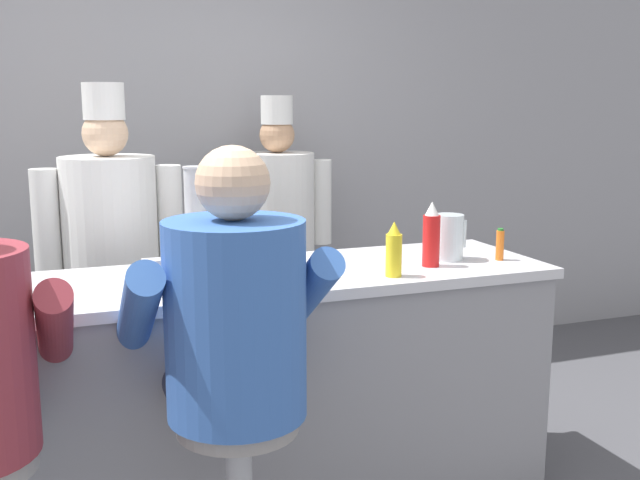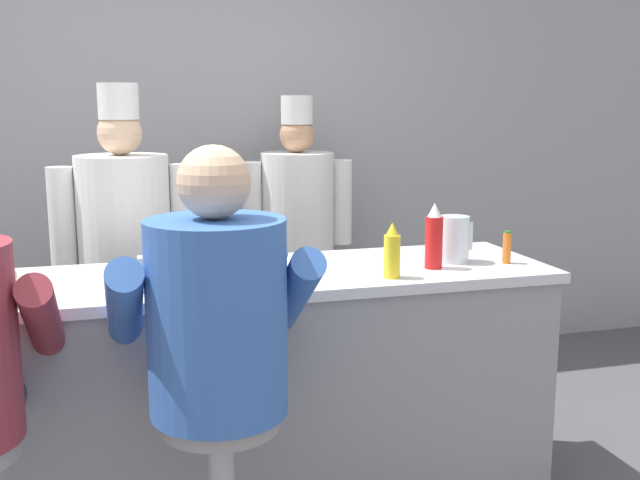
{
  "view_description": "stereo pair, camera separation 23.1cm",
  "coord_description": "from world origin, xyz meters",
  "views": [
    {
      "loc": [
        -0.63,
        -2.33,
        1.6
      ],
      "look_at": [
        0.36,
        0.3,
        1.07
      ],
      "focal_mm": 42.0,
      "sensor_mm": 36.0,
      "label": 1
    },
    {
      "loc": [
        -0.41,
        -2.4,
        1.6
      ],
      "look_at": [
        0.36,
        0.3,
        1.07
      ],
      "focal_mm": 42.0,
      "sensor_mm": 36.0,
      "label": 2
    }
  ],
  "objects": [
    {
      "name": "diner_counter",
      "position": [
        0.0,
        0.34,
        0.48
      ],
      "size": [
        2.53,
        0.67,
        0.95
      ],
      "color": "gray",
      "rests_on": "ground_plane"
    },
    {
      "name": "breakfast_plate",
      "position": [
        -0.08,
        0.31,
        0.97
      ],
      "size": [
        0.26,
        0.26,
        0.05
      ],
      "color": "white",
      "rests_on": "diner_counter"
    },
    {
      "name": "ketchup_bottle_red",
      "position": [
        0.8,
        0.22,
        1.07
      ],
      "size": [
        0.07,
        0.07,
        0.26
      ],
      "color": "red",
      "rests_on": "diner_counter"
    },
    {
      "name": "coffee_mug_blue",
      "position": [
        0.17,
        0.41,
        1.0
      ],
      "size": [
        0.14,
        0.09,
        0.09
      ],
      "color": "#4C7AB2",
      "rests_on": "diner_counter"
    },
    {
      "name": "diner_seated_blue",
      "position": [
        -0.12,
        -0.23,
        0.91
      ],
      "size": [
        0.63,
        0.62,
        1.47
      ],
      "color": "#B2B5BA",
      "rests_on": "ground_plane"
    },
    {
      "name": "mustard_bottle_yellow",
      "position": [
        0.58,
        0.12,
        1.05
      ],
      "size": [
        0.06,
        0.06,
        0.21
      ],
      "color": "yellow",
      "rests_on": "diner_counter"
    },
    {
      "name": "water_pitcher_clear",
      "position": [
        0.92,
        0.31,
        1.05
      ],
      "size": [
        0.14,
        0.12,
        0.19
      ],
      "color": "silver",
      "rests_on": "diner_counter"
    },
    {
      "name": "cook_in_whites_far",
      "position": [
        0.6,
        1.62,
        0.89
      ],
      "size": [
        0.64,
        0.41,
        1.63
      ],
      "color": "#232328",
      "rests_on": "ground_plane"
    },
    {
      "name": "cup_stack_steel",
      "position": [
        -0.07,
        0.56,
        1.15
      ],
      "size": [
        0.09,
        0.09,
        0.39
      ],
      "color": "#B7BABF",
      "rests_on": "diner_counter"
    },
    {
      "name": "cook_in_whites_near",
      "position": [
        -0.35,
        1.1,
        0.92
      ],
      "size": [
        0.65,
        0.42,
        1.67
      ],
      "color": "#232328",
      "rests_on": "ground_plane"
    },
    {
      "name": "hot_sauce_bottle_orange",
      "position": [
        1.12,
        0.22,
        1.02
      ],
      "size": [
        0.03,
        0.03,
        0.13
      ],
      "color": "orange",
      "rests_on": "diner_counter"
    },
    {
      "name": "wall_back",
      "position": [
        0.0,
        1.97,
        1.35
      ],
      "size": [
        10.0,
        0.06,
        2.7
      ],
      "color": "#99999E",
      "rests_on": "ground_plane"
    },
    {
      "name": "napkin_dispenser_chrome",
      "position": [
        -0.27,
        0.16,
        1.01
      ],
      "size": [
        0.12,
        0.07,
        0.12
      ],
      "color": "silver",
      "rests_on": "diner_counter"
    }
  ]
}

